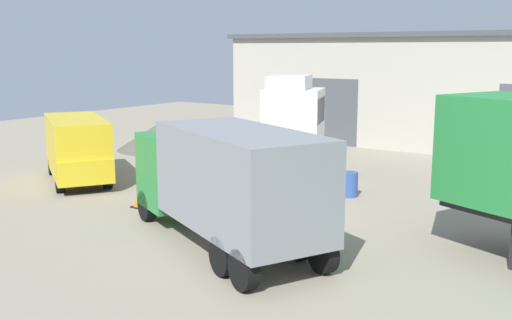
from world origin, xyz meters
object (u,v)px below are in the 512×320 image
at_px(box_truck_green, 225,178).
at_px(gravel_pile, 162,135).
at_px(delivery_van_yellow, 78,148).
at_px(tractor_unit_white, 282,125).
at_px(traffic_cone, 138,200).
at_px(oil_drum, 350,184).

height_order(box_truck_green, gravel_pile, box_truck_green).
distance_m(delivery_van_yellow, gravel_pile, 8.11).
distance_m(tractor_unit_white, delivery_van_yellow, 8.65).
height_order(delivery_van_yellow, traffic_cone, delivery_van_yellow).
xyz_separation_m(box_truck_green, oil_drum, (0.47, 6.73, -1.38)).
distance_m(gravel_pile, traffic_cone, 11.73).
bearing_deg(gravel_pile, traffic_cone, -51.24).
relative_size(tractor_unit_white, box_truck_green, 0.90).
xyz_separation_m(tractor_unit_white, oil_drum, (4.74, -3.15, -1.47)).
bearing_deg(oil_drum, gravel_pile, 162.80).
relative_size(box_truck_green, delivery_van_yellow, 1.41).
xyz_separation_m(gravel_pile, traffic_cone, (7.34, -9.14, -0.48)).
bearing_deg(tractor_unit_white, oil_drum, -53.81).
distance_m(box_truck_green, delivery_van_yellow, 9.87).
bearing_deg(tractor_unit_white, box_truck_green, -86.81).
height_order(delivery_van_yellow, oil_drum, delivery_van_yellow).
relative_size(delivery_van_yellow, gravel_pile, 1.15).
bearing_deg(gravel_pile, tractor_unit_white, -5.28).
relative_size(box_truck_green, gravel_pile, 1.62).
height_order(tractor_unit_white, box_truck_green, tractor_unit_white).
xyz_separation_m(box_truck_green, delivery_van_yellow, (-9.41, 2.94, -0.45)).
bearing_deg(box_truck_green, oil_drum, -67.48).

